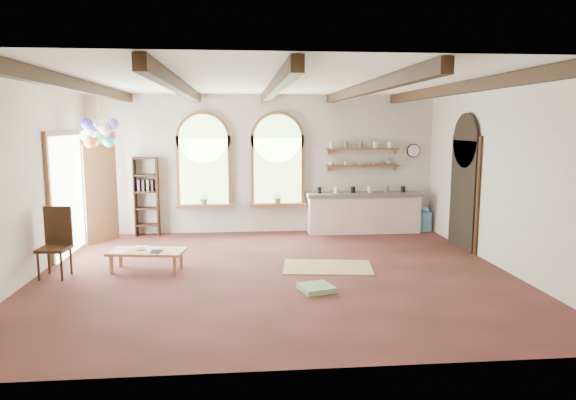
{
  "coord_description": "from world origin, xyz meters",
  "views": [
    {
      "loc": [
        -0.57,
        -8.46,
        2.51
      ],
      "look_at": [
        0.28,
        0.6,
        1.17
      ],
      "focal_mm": 32.0,
      "sensor_mm": 36.0,
      "label": 1
    }
  ],
  "objects": [
    {
      "name": "shelf_bowl_b",
      "position": [
        2.6,
        3.38,
        1.6
      ],
      "size": [
        0.2,
        0.2,
        0.06
      ],
      "primitive_type": "imported",
      "color": "#8C664C",
      "rests_on": "wall_shelf_lower"
    },
    {
      "name": "floor_cushion",
      "position": [
        0.57,
        -0.98,
        0.04
      ],
      "size": [
        0.59,
        0.59,
        0.08
      ],
      "primitive_type": "cube",
      "rotation": [
        0.0,
        0.0,
        0.29
      ],
      "color": "#7CA270",
      "rests_on": "floor"
    },
    {
      "name": "wall_shelf_lower",
      "position": [
        2.3,
        3.38,
        1.55
      ],
      "size": [
        1.7,
        0.24,
        0.04
      ],
      "primitive_type": "cube",
      "color": "brown",
      "rests_on": "wall_back"
    },
    {
      "name": "wall_shelf_upper",
      "position": [
        2.3,
        3.38,
        1.95
      ],
      "size": [
        1.7,
        0.24,
        0.04
      ],
      "primitive_type": "cube",
      "color": "brown",
      "rests_on": "wall_back"
    },
    {
      "name": "floor_mat",
      "position": [
        0.96,
        0.27,
        0.01
      ],
      "size": [
        1.67,
        1.17,
        0.02
      ],
      "primitive_type": "cube",
      "rotation": [
        0.0,
        0.0,
        -0.14
      ],
      "color": "tan",
      "rests_on": "floor"
    },
    {
      "name": "wall_clock",
      "position": [
        3.55,
        3.45,
        1.9
      ],
      "size": [
        0.32,
        0.04,
        0.32
      ],
      "primitive_type": "cylinder",
      "rotation": [
        1.57,
        0.0,
        0.0
      ],
      "color": "black",
      "rests_on": "wall_back"
    },
    {
      "name": "shelf_bowl_a",
      "position": [
        2.25,
        3.38,
        1.6
      ],
      "size": [
        0.22,
        0.22,
        0.05
      ],
      "primitive_type": "imported",
      "color": "beige",
      "rests_on": "wall_shelf_lower"
    },
    {
      "name": "water_jug_a",
      "position": [
        3.75,
        3.2,
        0.26
      ],
      "size": [
        0.31,
        0.31,
        0.6
      ],
      "color": "#5689BA",
      "rests_on": "floor"
    },
    {
      "name": "coffee_table",
      "position": [
        -2.2,
        0.36,
        0.32
      ],
      "size": [
        1.35,
        0.77,
        0.36
      ],
      "color": "tan",
      "rests_on": "floor"
    },
    {
      "name": "potted_plant_right",
      "position": [
        0.3,
        3.32,
        0.85
      ],
      "size": [
        0.27,
        0.23,
        0.3
      ],
      "primitive_type": "imported",
      "color": "#598C4C",
      "rests_on": "window_right"
    },
    {
      "name": "side_chair",
      "position": [
        -3.65,
        0.14,
        0.34
      ],
      "size": [
        0.5,
        0.5,
        1.16
      ],
      "color": "#332010",
      "rests_on": "floor"
    },
    {
      "name": "bookshelf",
      "position": [
        -2.7,
        3.32,
        0.9
      ],
      "size": [
        0.53,
        0.32,
        1.8
      ],
      "color": "#332010",
      "rests_on": "floor"
    },
    {
      "name": "table_book",
      "position": [
        -2.4,
        0.42,
        0.37
      ],
      "size": [
        0.22,
        0.27,
        0.02
      ],
      "primitive_type": "imported",
      "rotation": [
        0.0,
        0.0,
        0.32
      ],
      "color": "olive",
      "rests_on": "coffee_table"
    },
    {
      "name": "water_jug_b",
      "position": [
        3.82,
        3.2,
        0.25
      ],
      "size": [
        0.3,
        0.3,
        0.59
      ],
      "color": "#5689BA",
      "rests_on": "floor"
    },
    {
      "name": "window_right",
      "position": [
        0.3,
        3.43,
        1.63
      ],
      "size": [
        1.3,
        0.28,
        2.2
      ],
      "color": "brown",
      "rests_on": "floor"
    },
    {
      "name": "kitchen_counter",
      "position": [
        2.3,
        3.2,
        0.48
      ],
      "size": [
        2.68,
        0.62,
        0.94
      ],
      "color": "beige",
      "rests_on": "floor"
    },
    {
      "name": "floor",
      "position": [
        0.0,
        0.0,
        0.0
      ],
      "size": [
        8.0,
        8.0,
        0.0
      ],
      "primitive_type": "plane",
      "color": "maroon",
      "rests_on": "ground"
    },
    {
      "name": "shelf_cup_b",
      "position": [
        1.9,
        3.38,
        1.62
      ],
      "size": [
        0.1,
        0.1,
        0.09
      ],
      "primitive_type": "imported",
      "color": "beige",
      "rests_on": "wall_shelf_lower"
    },
    {
      "name": "balloon_cluster",
      "position": [
        -3.4,
        2.3,
        2.35
      ],
      "size": [
        0.83,
        0.83,
        1.14
      ],
      "color": "silver",
      "rests_on": "floor"
    },
    {
      "name": "right_doorway",
      "position": [
        3.95,
        1.5,
        1.1
      ],
      "size": [
        0.1,
        1.3,
        2.4
      ],
      "primitive_type": "cube",
      "color": "black",
      "rests_on": "floor"
    },
    {
      "name": "shelf_vase",
      "position": [
        2.95,
        3.38,
        1.67
      ],
      "size": [
        0.18,
        0.18,
        0.19
      ],
      "primitive_type": "imported",
      "color": "slate",
      "rests_on": "wall_shelf_lower"
    },
    {
      "name": "left_doorway",
      "position": [
        -3.95,
        1.8,
        1.15
      ],
      "size": [
        0.1,
        1.9,
        2.5
      ],
      "primitive_type": "cube",
      "color": "brown",
      "rests_on": "floor"
    },
    {
      "name": "ceiling_beams",
      "position": [
        0.0,
        0.0,
        3.1
      ],
      "size": [
        6.2,
        6.8,
        0.18
      ],
      "primitive_type": null,
      "color": "#332010",
      "rests_on": "ceiling"
    },
    {
      "name": "tablet",
      "position": [
        -2.01,
        0.23,
        0.37
      ],
      "size": [
        0.21,
        0.27,
        0.01
      ],
      "primitive_type": "cube",
      "rotation": [
        0.0,
        0.0,
        -0.22
      ],
      "color": "black",
      "rests_on": "coffee_table"
    },
    {
      "name": "shelf_cup_a",
      "position": [
        1.55,
        3.38,
        1.62
      ],
      "size": [
        0.12,
        0.1,
        0.1
      ],
      "primitive_type": "imported",
      "color": "white",
      "rests_on": "wall_shelf_lower"
    },
    {
      "name": "potted_plant_left",
      "position": [
        -1.4,
        3.32,
        0.85
      ],
      "size": [
        0.27,
        0.23,
        0.3
      ],
      "primitive_type": "imported",
      "color": "#598C4C",
      "rests_on": "window_left"
    },
    {
      "name": "window_left",
      "position": [
        -1.4,
        3.43,
        1.63
      ],
      "size": [
        1.3,
        0.28,
        2.2
      ],
      "color": "brown",
      "rests_on": "floor"
    }
  ]
}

